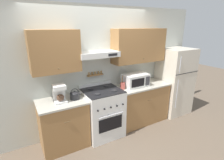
{
  "coord_description": "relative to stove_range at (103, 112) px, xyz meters",
  "views": [
    {
      "loc": [
        -1.42,
        -2.56,
        2.18
      ],
      "look_at": [
        0.21,
        0.26,
        1.15
      ],
      "focal_mm": 28.0,
      "sensor_mm": 36.0,
      "label": 1
    }
  ],
  "objects": [
    {
      "name": "ground_plane",
      "position": [
        0.0,
        -0.28,
        -0.49
      ],
      "size": [
        16.0,
        16.0,
        0.0
      ],
      "primitive_type": "plane",
      "color": "brown"
    },
    {
      "name": "wall_back",
      "position": [
        0.09,
        0.31,
        0.94
      ],
      "size": [
        5.2,
        0.46,
        2.55
      ],
      "color": "silver",
      "rests_on": "ground_plane"
    },
    {
      "name": "counter_left",
      "position": [
        -0.78,
        0.04,
        -0.04
      ],
      "size": [
        0.84,
        0.63,
        0.9
      ],
      "color": "olive",
      "rests_on": "ground_plane"
    },
    {
      "name": "counter_right",
      "position": [
        1.0,
        0.04,
        -0.04
      ],
      "size": [
        1.27,
        0.63,
        0.9
      ],
      "color": "olive",
      "rests_on": "ground_plane"
    },
    {
      "name": "stove_range",
      "position": [
        0.0,
        0.0,
        0.0
      ],
      "size": [
        0.72,
        0.7,
        1.03
      ],
      "color": "white",
      "rests_on": "ground_plane"
    },
    {
      "name": "refrigerator",
      "position": [
        2.03,
        -0.0,
        0.33
      ],
      "size": [
        0.77,
        0.69,
        1.64
      ],
      "color": "beige",
      "rests_on": "ground_plane"
    },
    {
      "name": "tea_kettle",
      "position": [
        -0.54,
        0.02,
        0.48
      ],
      "size": [
        0.22,
        0.17,
        0.2
      ],
      "color": "#232326",
      "rests_on": "counter_left"
    },
    {
      "name": "coffee_maker",
      "position": [
        -0.8,
        0.04,
        0.56
      ],
      "size": [
        0.2,
        0.23,
        0.31
      ],
      "color": "white",
      "rests_on": "counter_left"
    },
    {
      "name": "microwave",
      "position": [
        0.83,
        0.04,
        0.55
      ],
      "size": [
        0.54,
        0.36,
        0.27
      ],
      "color": "white",
      "rests_on": "counter_right"
    },
    {
      "name": "utensil_crock",
      "position": [
        0.49,
        0.02,
        0.49
      ],
      "size": [
        0.1,
        0.1,
        0.3
      ],
      "color": "#B24C42",
      "rests_on": "counter_right"
    }
  ]
}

